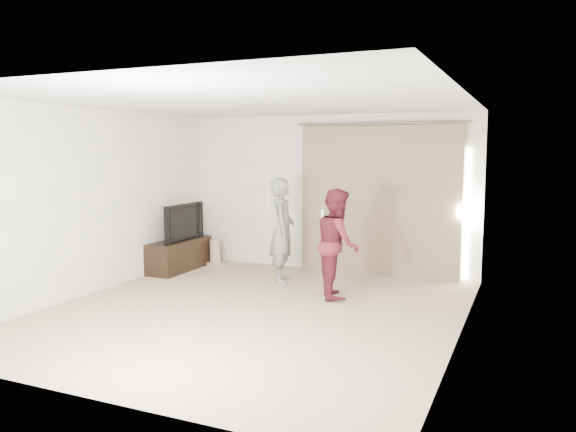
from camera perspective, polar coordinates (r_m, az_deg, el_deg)
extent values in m
plane|color=tan|center=(7.16, -3.66, -9.65)|extent=(5.50, 5.50, 0.00)
cube|color=white|center=(9.42, 3.98, 2.33)|extent=(5.00, 0.04, 2.60)
cube|color=white|center=(8.35, -19.16, 1.42)|extent=(0.04, 5.50, 2.60)
cube|color=white|center=(8.65, -17.27, 0.99)|extent=(0.02, 0.08, 0.12)
cube|color=white|center=(7.86, -23.28, -6.44)|extent=(0.02, 0.08, 0.12)
cube|color=silver|center=(6.89, -3.83, 11.56)|extent=(5.00, 5.50, 0.01)
cube|color=#907F58|center=(9.10, 9.16, 1.47)|extent=(2.60, 0.10, 2.40)
cylinder|color=#6D634F|center=(9.08, 9.31, 9.29)|extent=(2.80, 0.03, 0.03)
cube|color=white|center=(8.92, 17.70, 0.17)|extent=(0.08, 0.04, 2.00)
cube|color=black|center=(9.68, -10.95, -3.90)|extent=(0.46, 1.33, 0.51)
imported|color=black|center=(9.59, -11.03, -0.59)|extent=(0.15, 1.07, 0.62)
cylinder|color=tan|center=(10.04, -7.39, -4.78)|extent=(0.34, 0.34, 0.06)
cylinder|color=tan|center=(10.00, -7.41, -3.52)|extent=(0.19, 0.19, 0.39)
imported|color=slate|center=(8.55, -0.57, -1.47)|extent=(0.56, 0.68, 1.60)
cube|color=white|center=(8.49, -1.96, 1.36)|extent=(0.04, 0.04, 0.14)
cube|color=white|center=(8.70, -1.33, 0.78)|extent=(0.05, 0.05, 0.09)
imported|color=maroon|center=(7.72, 5.06, -2.75)|extent=(0.82, 0.90, 1.50)
cube|color=white|center=(7.63, 3.57, 0.18)|extent=(0.04, 0.04, 0.14)
cube|color=white|center=(7.85, 4.11, -0.38)|extent=(0.05, 0.05, 0.09)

